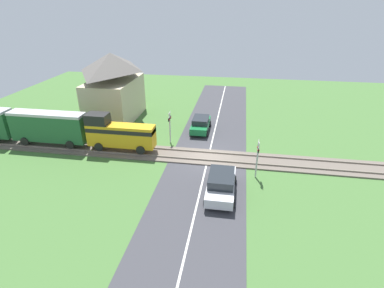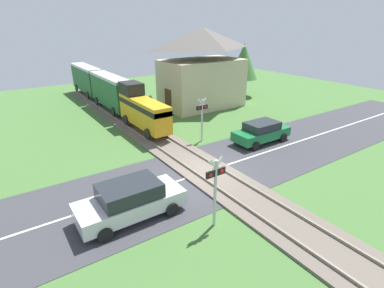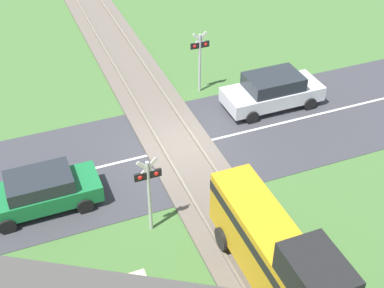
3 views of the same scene
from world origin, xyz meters
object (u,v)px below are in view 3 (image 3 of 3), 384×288
object	(u,v)px
crossing_signal_west_approach	(200,54)
crossing_signal_east_approach	(149,186)
car_near_crossing	(273,90)
car_far_side	(41,191)

from	to	relation	value
crossing_signal_west_approach	crossing_signal_east_approach	distance (m)	9.22
car_near_crossing	crossing_signal_west_approach	world-z (taller)	crossing_signal_west_approach
car_far_side	crossing_signal_east_approach	world-z (taller)	crossing_signal_east_approach
car_near_crossing	crossing_signal_east_approach	world-z (taller)	crossing_signal_east_approach
car_far_side	crossing_signal_east_approach	bearing A→B (deg)	143.08
car_far_side	crossing_signal_west_approach	distance (m)	9.87
crossing_signal_west_approach	crossing_signal_east_approach	size ratio (longest dim) A/B	1.00
crossing_signal_west_approach	crossing_signal_east_approach	bearing A→B (deg)	57.24
car_near_crossing	crossing_signal_east_approach	bearing A→B (deg)	35.18
car_far_side	crossing_signal_east_approach	size ratio (longest dim) A/B	1.35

